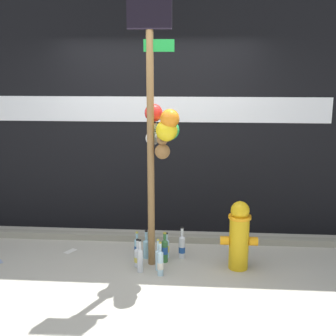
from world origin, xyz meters
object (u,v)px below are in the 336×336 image
object	(u,v)px
bottle_0	(160,263)
bottle_5	(158,258)
bottle_4	(137,246)
bottle_8	(146,247)
bottle_2	(165,250)
fire_hydrant	(239,235)
bottle_6	(140,259)
bottle_1	(182,246)
bottle_3	(138,257)
bottle_7	(167,248)
memorial_post	(159,112)

from	to	relation	value
bottle_0	bottle_5	xyz separation A→B (m)	(-0.04, 0.12, -0.01)
bottle_4	bottle_8	size ratio (longest dim) A/B	0.87
bottle_2	bottle_8	xyz separation A→B (m)	(-0.22, 0.09, -0.02)
bottle_4	bottle_0	bearing A→B (deg)	-56.46
fire_hydrant	bottle_6	size ratio (longest dim) A/B	2.07
fire_hydrant	bottle_6	bearing A→B (deg)	-170.57
bottle_5	bottle_8	size ratio (longest dim) A/B	1.06
bottle_1	fire_hydrant	bearing A→B (deg)	-18.95
bottle_2	bottle_3	bearing A→B (deg)	-154.60
bottle_7	bottle_3	bearing A→B (deg)	-140.34
bottle_1	bottle_7	xyz separation A→B (m)	(-0.17, -0.01, -0.02)
bottle_2	bottle_7	distance (m)	0.12
fire_hydrant	bottle_0	world-z (taller)	fire_hydrant
bottle_2	bottle_5	distance (m)	0.21
bottle_6	bottle_8	size ratio (longest dim) A/B	1.10
bottle_5	bottle_7	xyz separation A→B (m)	(0.07, 0.32, -0.02)
bottle_8	fire_hydrant	bearing A→B (deg)	-10.04
bottle_5	memorial_post	bearing A→B (deg)	90.13
bottle_1	bottle_7	bearing A→B (deg)	-177.35
memorial_post	bottle_0	distance (m)	1.57
bottle_0	bottle_3	world-z (taller)	bottle_0
fire_hydrant	bottle_3	distance (m)	1.12
bottle_5	bottle_4	bearing A→B (deg)	128.24
bottle_6	bottle_7	bearing A→B (deg)	56.15
bottle_0	bottle_2	world-z (taller)	bottle_0
bottle_8	bottle_0	bearing A→B (deg)	-64.47
bottle_4	bottle_6	distance (m)	0.42
fire_hydrant	bottle_4	world-z (taller)	fire_hydrant
bottle_4	bottle_8	xyz separation A→B (m)	(0.11, -0.06, 0.02)
fire_hydrant	bottle_7	world-z (taller)	fire_hydrant
bottle_0	bottle_8	xyz separation A→B (m)	(-0.20, 0.41, -0.01)
bottle_5	bottle_8	distance (m)	0.34
bottle_2	bottle_8	size ratio (longest dim) A/B	1.05
bottle_2	bottle_4	distance (m)	0.36
bottle_2	fire_hydrant	bearing A→B (deg)	-6.52
memorial_post	bottle_0	size ratio (longest dim) A/B	7.70
bottle_3	bottle_4	xyz separation A→B (m)	(-0.05, 0.28, -0.00)
bottle_8	memorial_post	bearing A→B (deg)	-39.53
bottle_4	bottle_7	size ratio (longest dim) A/B	0.96
fire_hydrant	bottle_7	size ratio (longest dim) A/B	2.50
bottle_0	memorial_post	bearing A→B (deg)	97.39
bottle_1	bottle_8	world-z (taller)	bottle_1
bottle_2	bottle_5	xyz separation A→B (m)	(-0.05, -0.21, -0.01)
bottle_3	bottle_6	distance (m)	0.14
fire_hydrant	bottle_2	size ratio (longest dim) A/B	2.17
bottle_2	bottle_4	bearing A→B (deg)	156.20
fire_hydrant	bottle_7	bearing A→B (deg)	165.54
bottle_1	bottle_2	distance (m)	0.22
bottle_0	bottle_8	bearing A→B (deg)	115.53
memorial_post	bottle_7	bearing A→B (deg)	66.17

